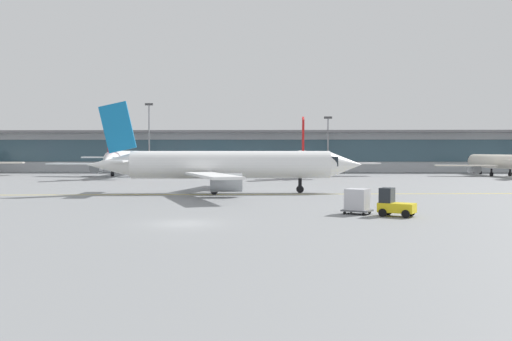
# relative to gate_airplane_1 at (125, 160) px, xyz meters

# --- Properties ---
(ground_plane) EXTENTS (400.00, 400.00, 0.00)m
(ground_plane) POSITION_rel_gate_airplane_1_xyz_m (22.09, -69.49, -3.20)
(ground_plane) COLOR gray
(taxiway_centreline_stripe) EXTENTS (109.81, 7.12, 0.01)m
(taxiway_centreline_stripe) POSITION_rel_gate_airplane_1_xyz_m (23.41, -44.68, -3.20)
(taxiway_centreline_stripe) COLOR yellow
(taxiway_centreline_stripe) RESTS_ON ground_plane
(terminal_concourse) EXTENTS (187.95, 11.00, 9.60)m
(terminal_concourse) POSITION_rel_gate_airplane_1_xyz_m (22.09, 24.56, 1.72)
(terminal_concourse) COLOR #B2B7BC
(terminal_concourse) RESTS_ON ground_plane
(gate_airplane_1) EXTENTS (29.93, 32.22, 10.67)m
(gate_airplane_1) POSITION_rel_gate_airplane_1_xyz_m (0.00, 0.00, 0.00)
(gate_airplane_1) COLOR white
(gate_airplane_1) RESTS_ON ground_plane
(gate_airplane_2) EXTENTS (30.50, 32.79, 10.87)m
(gate_airplane_2) POSITION_rel_gate_airplane_1_xyz_m (34.30, 2.28, 0.06)
(gate_airplane_2) COLOR white
(gate_airplane_2) RESTS_ON ground_plane
(gate_airplane_3) EXTENTS (25.46, 27.47, 9.10)m
(gate_airplane_3) POSITION_rel_gate_airplane_1_xyz_m (72.70, 2.57, -0.47)
(gate_airplane_3) COLOR silver
(gate_airplane_3) RESTS_ON ground_plane
(taxiing_regional_jet) EXTENTS (31.85, 29.57, 10.55)m
(taxiing_regional_jet) POSITION_rel_gate_airplane_1_xyz_m (23.00, -42.71, -0.04)
(taxiing_regional_jet) COLOR white
(taxiing_regional_jet) RESTS_ON ground_plane
(baggage_tug) EXTENTS (2.95, 2.54, 2.10)m
(baggage_tug) POSITION_rel_gate_airplane_1_xyz_m (37.01, -65.07, -2.31)
(baggage_tug) COLOR yellow
(baggage_tug) RESTS_ON ground_plane
(cargo_dolly_lead) EXTENTS (2.61, 2.42, 1.94)m
(cargo_dolly_lead) POSITION_rel_gate_airplane_1_xyz_m (34.53, -63.67, -2.15)
(cargo_dolly_lead) COLOR #595B60
(cargo_dolly_lead) RESTS_ON ground_plane
(apron_light_mast_1) EXTENTS (1.80, 0.36, 15.63)m
(apron_light_mast_1) POSITION_rel_gate_airplane_1_xyz_m (0.90, 17.44, 5.31)
(apron_light_mast_1) COLOR gray
(apron_light_mast_1) RESTS_ON ground_plane
(apron_light_mast_2) EXTENTS (1.80, 0.36, 12.65)m
(apron_light_mast_2) POSITION_rel_gate_airplane_1_xyz_m (41.22, 18.40, 3.80)
(apron_light_mast_2) COLOR gray
(apron_light_mast_2) RESTS_ON ground_plane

